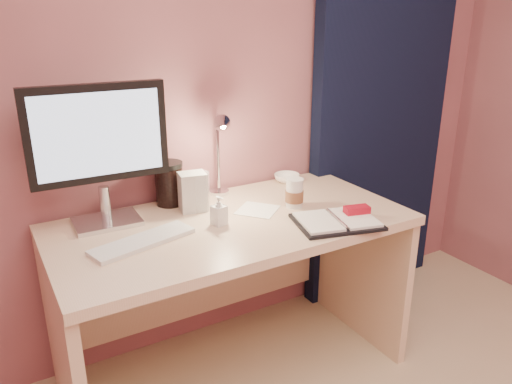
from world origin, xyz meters
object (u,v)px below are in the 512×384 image
clear_cup (199,191)px  product_box (193,192)px  dark_jar (169,186)px  monitor (99,143)px  bowl (287,178)px  keyboard (143,241)px  planner (338,220)px  desk (225,264)px  lotion_bottle (219,211)px  coffee_cup (294,194)px  desk_lamp (233,145)px

clear_cup → product_box: (-0.02, 0.01, 0.00)m
dark_jar → product_box: (0.06, -0.11, -0.00)m
monitor → bowl: bearing=6.7°
keyboard → planner: planner is taller
clear_cup → desk: bearing=-55.5°
keyboard → dark_jar: 0.39m
planner → clear_cup: size_ratio=2.27×
planner → bowl: size_ratio=3.00×
keyboard → dark_jar: dark_jar is taller
bowl → clear_cup: bearing=-166.9°
bowl → lotion_bottle: lotion_bottle is taller
coffee_cup → lotion_bottle: coffee_cup is taller
desk_lamp → dark_jar: bearing=-179.8°
clear_cup → lotion_bottle: 0.18m
lotion_bottle → product_box: 0.19m
bowl → dark_jar: dark_jar is taller
clear_cup → bowl: clear_cup is taller
keyboard → planner: size_ratio=1.05×
bowl → product_box: size_ratio=0.76×
keyboard → product_box: product_box is taller
monitor → desk_lamp: bearing=1.6°
desk → desk_lamp: desk_lamp is taller
clear_cup → bowl: 0.53m
dark_jar → product_box: 0.13m
desk → dark_jar: bearing=123.9°
monitor → dark_jar: bearing=17.0°
product_box → clear_cup: bearing=-9.7°
monitor → bowl: 0.94m
desk → monitor: size_ratio=2.60×
lotion_bottle → desk_lamp: bearing=50.6°
monitor → keyboard: (0.06, -0.24, -0.31)m
monitor → clear_cup: (0.37, -0.04, -0.24)m
planner → bowl: bearing=93.4°
coffee_cup → bowl: size_ratio=1.01×
monitor → product_box: bearing=-4.1°
desk → desk_lamp: 0.50m
keyboard → clear_cup: bearing=18.1°
dark_jar → product_box: size_ratio=1.03×
keyboard → product_box: 0.35m
clear_cup → bowl: (0.51, 0.12, -0.06)m
planner → lotion_bottle: (-0.41, 0.22, 0.04)m
dark_jar → planner: bearing=-46.7°
clear_cup → desk_lamp: (0.19, 0.04, 0.16)m
desk → product_box: (-0.09, 0.10, 0.31)m
keyboard → bowl: bearing=6.6°
coffee_cup → clear_cup: (-0.36, 0.17, 0.02)m
clear_cup → keyboard: bearing=-147.4°
desk → coffee_cup: 0.42m
keyboard → monitor: bearing=90.8°
planner → desk: bearing=153.2°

